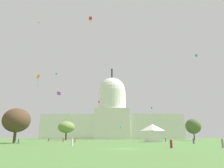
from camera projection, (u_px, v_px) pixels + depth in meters
name	position (u px, v px, depth m)	size (l,w,h in m)	color
ground_plane	(124.00, 149.00, 30.36)	(800.00, 800.00, 0.00)	#4C7538
capitol_building	(112.00, 118.00, 188.06)	(127.48, 28.06, 68.47)	silver
event_tent	(153.00, 133.00, 75.60)	(7.70, 8.21, 6.59)	white
tree_east_far	(193.00, 126.00, 111.19)	(10.78, 10.31, 11.83)	brown
tree_west_far	(17.00, 120.00, 59.29)	(10.28, 10.87, 10.16)	#4C3823
tree_west_mid	(66.00, 127.00, 116.05)	(10.54, 11.15, 10.74)	#42301E
person_red_back_center	(75.00, 140.00, 67.89)	(0.46, 0.46, 1.55)	red
person_denim_lawn_far_left	(166.00, 140.00, 79.81)	(0.57, 0.57, 1.51)	#3D5684
person_denim_near_tree_west	(19.00, 141.00, 55.85)	(0.56, 0.56, 1.43)	#3D5684
person_purple_front_center	(194.00, 141.00, 54.89)	(0.62, 0.62, 1.51)	#703D93
person_maroon_deep_crowd	(171.00, 144.00, 32.59)	(0.53, 0.53, 1.49)	maroon
person_red_lawn_far_right	(63.00, 140.00, 75.63)	(0.64, 0.64, 1.62)	red
person_grey_edge_west	(223.00, 144.00, 33.33)	(0.49, 0.49, 1.50)	gray
person_white_front_left	(72.00, 142.00, 39.97)	(0.55, 0.55, 1.67)	silver
person_purple_edge_east	(49.00, 140.00, 84.19)	(0.60, 0.60, 1.60)	#703D93
kite_green_high	(106.00, 65.00, 151.34)	(1.22, 1.36, 3.05)	green
kite_pink_high	(39.00, 22.00, 97.03)	(0.82, 0.82, 0.61)	pink
kite_cyan_low	(121.00, 127.00, 151.78)	(1.47, 1.50, 3.25)	#33BCDB
kite_black_mid	(152.00, 108.00, 149.08)	(0.78, 0.72, 2.72)	black
kite_orange_mid	(38.00, 77.00, 67.83)	(1.19, 0.62, 4.54)	orange
kite_turquoise_high	(196.00, 56.00, 94.41)	(1.32, 1.31, 1.31)	teal
kite_white_high	(105.00, 78.00, 167.44)	(1.45, 1.66, 2.90)	white
kite_blue_mid	(57.00, 74.00, 103.83)	(0.93, 0.96, 4.28)	blue
kite_violet_low	(59.00, 93.00, 69.47)	(1.25, 1.19, 1.26)	purple
kite_red_high	(90.00, 18.00, 73.18)	(1.22, 1.30, 3.87)	red
kite_lime_low	(73.00, 116.00, 98.14)	(1.55, 1.66, 0.27)	#8CD133
kite_magenta_mid	(99.00, 102.00, 141.97)	(0.93, 0.98, 3.33)	#D1339E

